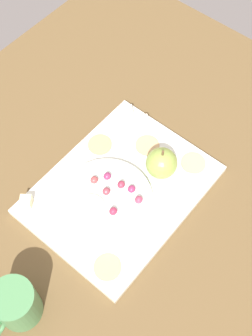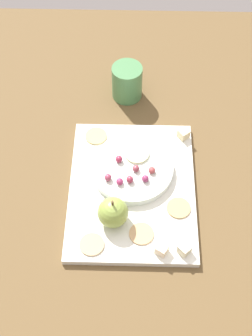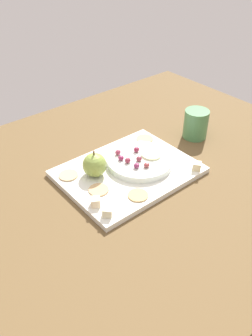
{
  "view_description": "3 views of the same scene",
  "coord_description": "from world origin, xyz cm",
  "px_view_note": "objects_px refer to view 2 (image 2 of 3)",
  "views": [
    {
      "loc": [
        27.66,
        28.62,
        87.44
      ],
      "look_at": [
        -7.3,
        -0.39,
        9.73
      ],
      "focal_mm": 47.77,
      "sensor_mm": 36.0,
      "label": 1
    },
    {
      "loc": [
        -63.53,
        0.11,
        96.23
      ],
      "look_at": [
        -3.1,
        1.54,
        9.81
      ],
      "focal_mm": 50.85,
      "sensor_mm": 36.0,
      "label": 2
    },
    {
      "loc": [
        -56.06,
        -60.83,
        63.64
      ],
      "look_at": [
        -7.41,
        -2.02,
        7.69
      ],
      "focal_mm": 37.25,
      "sensor_mm": 36.0,
      "label": 3
    }
  ],
  "objects_px": {
    "serving_dish": "(132,169)",
    "grape_6": "(146,179)",
    "cracker_1": "(92,244)",
    "platter": "(132,189)",
    "cheese_cube_1": "(162,249)",
    "grape_2": "(130,179)",
    "cup": "(127,82)",
    "apple_whole": "(113,212)",
    "cracker_3": "(97,136)",
    "grape_4": "(136,168)",
    "cracker_0": "(179,208)",
    "grape_1": "(120,182)",
    "grape_5": "(152,170)",
    "grape_3": "(108,177)",
    "cracker_2": "(142,234)",
    "cheese_cube_2": "(185,249)",
    "cheese_cube_0": "(184,134)",
    "apple_slice_0": "(137,153)",
    "grape_0": "(119,159)"
  },
  "relations": [
    {
      "from": "grape_1",
      "to": "cracker_2",
      "type": "bearing_deg",
      "value": -156.69
    },
    {
      "from": "platter",
      "to": "grape_3",
      "type": "relative_size",
      "value": 21.64
    },
    {
      "from": "cracker_3",
      "to": "grape_4",
      "type": "distance_m",
      "value": 0.15
    },
    {
      "from": "grape_2",
      "to": "grape_3",
      "type": "relative_size",
      "value": 1.0
    },
    {
      "from": "grape_2",
      "to": "apple_slice_0",
      "type": "height_order",
      "value": "grape_2"
    },
    {
      "from": "grape_4",
      "to": "apple_slice_0",
      "type": "height_order",
      "value": "grape_4"
    },
    {
      "from": "serving_dish",
      "to": "grape_2",
      "type": "relative_size",
      "value": 11.05
    },
    {
      "from": "cracker_3",
      "to": "cracker_0",
      "type": "bearing_deg",
      "value": -135.67
    },
    {
      "from": "grape_5",
      "to": "grape_4",
      "type": "bearing_deg",
      "value": 83.7
    },
    {
      "from": "serving_dish",
      "to": "grape_6",
      "type": "distance_m",
      "value": 0.05
    },
    {
      "from": "cracker_0",
      "to": "grape_1",
      "type": "height_order",
      "value": "grape_1"
    },
    {
      "from": "cracker_1",
      "to": "grape_5",
      "type": "relative_size",
      "value": 3.1
    },
    {
      "from": "cheese_cube_0",
      "to": "grape_3",
      "type": "relative_size",
      "value": 1.34
    },
    {
      "from": "cracker_3",
      "to": "grape_1",
      "type": "distance_m",
      "value": 0.16
    },
    {
      "from": "grape_4",
      "to": "grape_6",
      "type": "bearing_deg",
      "value": -142.11
    },
    {
      "from": "apple_whole",
      "to": "grape_3",
      "type": "height_order",
      "value": "apple_whole"
    },
    {
      "from": "cheese_cube_2",
      "to": "grape_1",
      "type": "height_order",
      "value": "grape_1"
    },
    {
      "from": "cheese_cube_1",
      "to": "grape_1",
      "type": "bearing_deg",
      "value": 30.61
    },
    {
      "from": "grape_0",
      "to": "grape_1",
      "type": "height_order",
      "value": "grape_0"
    },
    {
      "from": "serving_dish",
      "to": "cracker_2",
      "type": "height_order",
      "value": "serving_dish"
    },
    {
      "from": "cheese_cube_0",
      "to": "grape_4",
      "type": "xyz_separation_m",
      "value": [
        -0.12,
        0.12,
        0.02
      ]
    },
    {
      "from": "grape_5",
      "to": "cracker_2",
      "type": "bearing_deg",
      "value": 171.47
    },
    {
      "from": "cracker_3",
      "to": "grape_5",
      "type": "bearing_deg",
      "value": -130.71
    },
    {
      "from": "cheese_cube_1",
      "to": "cracker_1",
      "type": "xyz_separation_m",
      "value": [
        0.01,
        0.15,
        -0.01
      ]
    },
    {
      "from": "cheese_cube_2",
      "to": "apple_slice_0",
      "type": "distance_m",
      "value": 0.26
    },
    {
      "from": "cheese_cube_1",
      "to": "grape_6",
      "type": "height_order",
      "value": "grape_6"
    },
    {
      "from": "cheese_cube_1",
      "to": "grape_2",
      "type": "relative_size",
      "value": 1.34
    },
    {
      "from": "cheese_cube_0",
      "to": "cup",
      "type": "distance_m",
      "value": 0.21
    },
    {
      "from": "cheese_cube_2",
      "to": "cracker_0",
      "type": "distance_m",
      "value": 0.1
    },
    {
      "from": "cheese_cube_0",
      "to": "grape_1",
      "type": "distance_m",
      "value": 0.22
    },
    {
      "from": "cracker_2",
      "to": "grape_1",
      "type": "height_order",
      "value": "grape_1"
    },
    {
      "from": "cracker_0",
      "to": "grape_6",
      "type": "distance_m",
      "value": 0.1
    },
    {
      "from": "grape_0",
      "to": "platter",
      "type": "bearing_deg",
      "value": -152.28
    },
    {
      "from": "cracker_0",
      "to": "grape_3",
      "type": "relative_size",
      "value": 3.1
    },
    {
      "from": "apple_whole",
      "to": "cheese_cube_2",
      "type": "distance_m",
      "value": 0.17
    },
    {
      "from": "apple_whole",
      "to": "grape_5",
      "type": "height_order",
      "value": "apple_whole"
    },
    {
      "from": "cheese_cube_2",
      "to": "cracker_2",
      "type": "distance_m",
      "value": 0.1
    },
    {
      "from": "grape_5",
      "to": "cup",
      "type": "distance_m",
      "value": 0.28
    },
    {
      "from": "apple_whole",
      "to": "grape_0",
      "type": "distance_m",
      "value": 0.14
    },
    {
      "from": "apple_whole",
      "to": "grape_0",
      "type": "bearing_deg",
      "value": -3.19
    },
    {
      "from": "cracker_1",
      "to": "cracker_2",
      "type": "relative_size",
      "value": 1.0
    },
    {
      "from": "cracker_2",
      "to": "grape_3",
      "type": "height_order",
      "value": "grape_3"
    },
    {
      "from": "cup",
      "to": "apple_whole",
      "type": "bearing_deg",
      "value": 176.89
    },
    {
      "from": "cracker_0",
      "to": "apple_whole",
      "type": "bearing_deg",
      "value": 102.79
    },
    {
      "from": "cracker_1",
      "to": "grape_2",
      "type": "distance_m",
      "value": 0.17
    },
    {
      "from": "cheese_cube_0",
      "to": "cracker_3",
      "type": "height_order",
      "value": "cheese_cube_0"
    },
    {
      "from": "cracker_3",
      "to": "grape_4",
      "type": "xyz_separation_m",
      "value": [
        -0.11,
        -0.1,
        0.02
      ]
    },
    {
      "from": "cracker_1",
      "to": "platter",
      "type": "bearing_deg",
      "value": -29.19
    },
    {
      "from": "platter",
      "to": "serving_dish",
      "type": "distance_m",
      "value": 0.05
    },
    {
      "from": "cheese_cube_1",
      "to": "cracker_1",
      "type": "bearing_deg",
      "value": 85.29
    }
  ]
}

